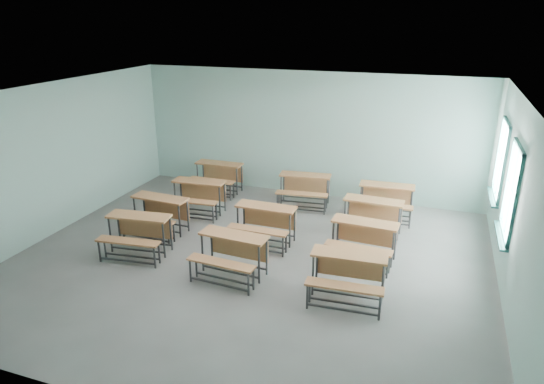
{
  "coord_description": "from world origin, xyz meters",
  "views": [
    {
      "loc": [
        3.2,
        -7.79,
        4.52
      ],
      "look_at": [
        0.03,
        1.2,
        1.0
      ],
      "focal_mm": 32.0,
      "sensor_mm": 36.0,
      "label": 1
    }
  ],
  "objects": [
    {
      "name": "desk_unit_r3c0",
      "position": [
        -2.24,
        3.29,
        0.53
      ],
      "size": [
        1.25,
        0.84,
        0.78
      ],
      "rotation": [
        0.0,
        0.0,
        0.0
      ],
      "color": "#A6673B",
      "rests_on": "ground"
    },
    {
      "name": "desk_unit_r3c1",
      "position": [
        0.21,
        3.1,
        0.53
      ],
      "size": [
        1.34,
        0.98,
        0.78
      ],
      "rotation": [
        0.0,
        0.0,
        0.11
      ],
      "color": "#A6673B",
      "rests_on": "ground"
    },
    {
      "name": "desk_unit_r0c2",
      "position": [
        2.04,
        -0.71,
        0.53
      ],
      "size": [
        1.3,
        0.91,
        0.78
      ],
      "rotation": [
        0.0,
        0.0,
        0.06
      ],
      "color": "#A6673B",
      "rests_on": "ground"
    },
    {
      "name": "desk_unit_r1c1",
      "position": [
        -0.0,
        0.82,
        0.53
      ],
      "size": [
        1.26,
        0.85,
        0.78
      ],
      "rotation": [
        0.0,
        0.0,
        -0.01
      ],
      "color": "#A6673B",
      "rests_on": "ground"
    },
    {
      "name": "desk_unit_r2c0",
      "position": [
        -2.05,
        1.8,
        0.53
      ],
      "size": [
        1.31,
        0.92,
        0.78
      ],
      "rotation": [
        0.0,
        0.0,
        0.07
      ],
      "color": "#A6673B",
      "rests_on": "ground"
    },
    {
      "name": "room",
      "position": [
        0.08,
        0.03,
        1.6
      ],
      "size": [
        9.04,
        8.04,
        3.24
      ],
      "color": "slate",
      "rests_on": "ground"
    },
    {
      "name": "desk_unit_r1c0",
      "position": [
        -2.36,
        0.54,
        0.53
      ],
      "size": [
        1.3,
        0.91,
        0.78
      ],
      "rotation": [
        0.0,
        0.0,
        -0.05
      ],
      "color": "#A6673B",
      "rests_on": "ground"
    },
    {
      "name": "desk_unit_r0c1",
      "position": [
        -0.09,
        -0.66,
        0.53
      ],
      "size": [
        1.31,
        0.92,
        0.78
      ],
      "rotation": [
        0.0,
        0.0,
        -0.07
      ],
      "color": "#A6673B",
      "rests_on": "ground"
    },
    {
      "name": "desk_unit_r2c2",
      "position": [
        2.05,
        1.92,
        0.53
      ],
      "size": [
        1.29,
        0.89,
        0.78
      ],
      "rotation": [
        0.0,
        0.0,
        -0.04
      ],
      "color": "#A6673B",
      "rests_on": "ground"
    },
    {
      "name": "desk_unit_r1c2",
      "position": [
        2.06,
        0.7,
        0.53
      ],
      "size": [
        1.3,
        0.91,
        0.78
      ],
      "rotation": [
        0.0,
        0.0,
        -0.06
      ],
      "color": "#A6673B",
      "rests_on": "ground"
    },
    {
      "name": "desk_unit_r3c2",
      "position": [
        2.21,
        3.0,
        0.53
      ],
      "size": [
        1.3,
        0.91,
        0.78
      ],
      "rotation": [
        0.0,
        0.0,
        0.05
      ],
      "color": "#A6673B",
      "rests_on": "ground"
    },
    {
      "name": "desk_unit_r0c0",
      "position": [
        -2.19,
        -0.48,
        0.53
      ],
      "size": [
        1.34,
        0.98,
        0.78
      ],
      "rotation": [
        0.0,
        0.0,
        0.12
      ],
      "color": "#A6673B",
      "rests_on": "ground"
    }
  ]
}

